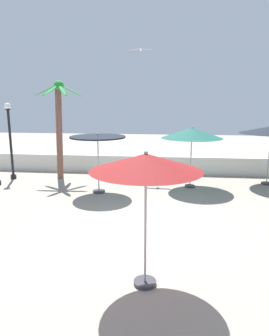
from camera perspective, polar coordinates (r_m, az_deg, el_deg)
The scene contains 8 objects.
ground_plane at distance 9.18m, azimuth -2.00°, elevation -12.30°, with size 56.00×56.00×0.00m, color #9E9384.
boundary_wall at distance 16.67m, azimuth 1.99°, elevation 0.62°, with size 25.20×0.30×0.93m, color silver.
patio_umbrella_1 at distance 13.87m, azimuth 10.47°, elevation 6.29°, with size 2.69×2.69×2.72m.
patio_umbrella_3 at distance 6.05m, azimuth 2.10°, elevation 0.75°, with size 2.24×2.24×2.86m.
patio_umbrella_4 at distance 12.92m, azimuth -6.75°, elevation 4.94°, with size 2.29×2.29×2.52m.
palm_tree_1 at distance 15.68m, azimuth -13.64°, elevation 8.91°, with size 2.35×2.35×4.77m.
lamp_post_0 at distance 16.38m, azimuth -21.82°, elevation 5.21°, with size 0.31×0.31×3.72m.
seagull_0 at distance 16.76m, azimuth 1.16°, elevation 20.93°, with size 1.19×0.38×0.14m.
Camera 1 is at (1.24, -8.27, 3.80)m, focal length 33.26 mm.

